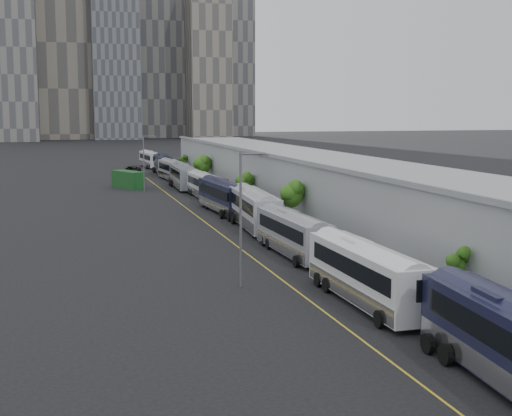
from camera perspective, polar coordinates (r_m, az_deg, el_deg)
name	(u,v)px	position (r m, az deg, el deg)	size (l,w,h in m)	color
sidewalk	(340,238)	(68.90, 6.75, -2.39)	(10.00, 170.00, 0.12)	gray
lane_line	(234,244)	(65.71, -1.77, -2.88)	(0.12, 160.00, 0.02)	gold
depot	(379,201)	(69.98, 9.82, 0.57)	(12.45, 160.40, 7.20)	gray
skyline	(87,23)	(334.46, -13.40, 14.20)	(145.00, 64.00, 120.00)	slate
bus_2	(366,279)	(45.64, 8.81, -5.62)	(2.97, 13.37, 3.90)	white
bus_3	(293,237)	(60.29, 2.99, -2.36)	(2.89, 12.66, 3.68)	gray
bus_4	(254,212)	(73.92, -0.15, -0.33)	(3.73, 14.15, 4.09)	silver
bus_5	(224,199)	(85.86, -2.62, 0.75)	(3.54, 13.65, 3.95)	black
bus_6	(204,187)	(100.61, -4.19, 1.66)	(2.72, 12.16, 3.54)	silver
bus_7	(183,178)	(112.75, -5.86, 2.37)	(3.07, 13.25, 3.85)	gray
bus_8	(173,172)	(126.33, -6.66, 2.90)	(3.57, 12.68, 3.66)	#96989F
bus_9	(163,166)	(139.62, -7.44, 3.37)	(3.30, 13.15, 3.81)	black
bus_10	(150,161)	(156.43, -8.47, 3.78)	(3.37, 12.37, 3.57)	white
tree_1	(456,264)	(44.94, 15.74, -4.35)	(1.13, 1.13, 3.59)	black
tree_2	(292,193)	(71.62, 2.89, 1.21)	(2.26, 2.26, 5.12)	black
tree_3	(244,182)	(90.15, -0.93, 2.09)	(2.10, 2.10, 4.30)	black
tree_4	(202,163)	(115.34, -4.34, 3.57)	(2.73, 2.73, 5.14)	black
tree_5	(183,161)	(137.48, -5.83, 3.79)	(1.23, 1.23, 3.41)	black
street_lamp_near	(243,210)	(48.88, -1.03, -0.20)	(2.04, 0.22, 9.35)	#59595E
street_lamp_far	(145,159)	(108.56, -8.87, 3.86)	(2.04, 0.22, 8.51)	#59595E
shipping_container	(128,180)	(114.71, -10.19, 2.25)	(2.34, 6.70, 2.74)	#16491C
suv	(131,171)	(138.01, -9.99, 2.95)	(2.85, 6.18, 1.72)	black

